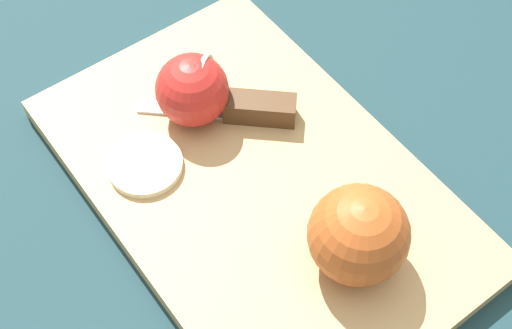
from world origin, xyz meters
TOP-DOWN VIEW (x-y plane):
  - ground_plane at (0.00, 0.00)m, footprint 4.00×4.00m
  - cutting_board at (0.00, 0.00)m, footprint 0.41×0.27m
  - apple_half_left at (-0.11, -0.02)m, footprint 0.08×0.08m
  - apple_half_right at (0.09, 0.01)m, footprint 0.07×0.07m
  - knife at (0.06, -0.03)m, footprint 0.11×0.12m
  - apple_slice at (0.06, 0.07)m, footprint 0.07×0.07m

SIDE VIEW (x-z plane):
  - ground_plane at x=0.00m, z-range 0.00..0.00m
  - cutting_board at x=0.00m, z-range 0.00..0.02m
  - apple_slice at x=0.06m, z-range 0.02..0.03m
  - knife at x=0.06m, z-range 0.02..0.04m
  - apple_half_right at x=0.09m, z-range 0.02..0.09m
  - apple_half_left at x=-0.11m, z-range 0.02..0.10m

